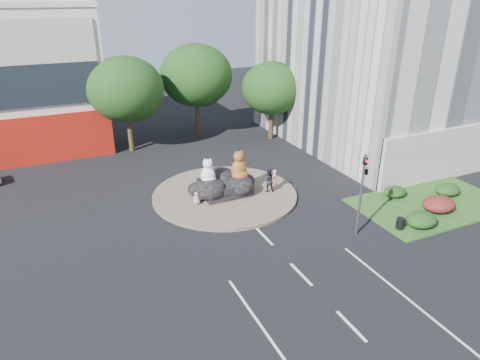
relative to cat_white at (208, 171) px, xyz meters
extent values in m
plane|color=black|center=(1.20, -9.98, -2.06)|extent=(120.00, 120.00, 0.00)
cylinder|color=brown|center=(1.20, 0.02, -1.96)|extent=(10.00, 10.00, 0.20)
cube|color=#1F4B19|center=(13.20, -6.98, -2.00)|extent=(10.00, 6.00, 0.12)
cylinder|color=#382314|center=(-2.80, 12.02, -0.19)|extent=(0.44, 0.44, 3.74)
ellipsoid|color=black|center=(-2.80, 12.02, 3.47)|extent=(6.46, 6.46, 5.49)
sphere|color=black|center=(-2.00, 12.52, 2.62)|extent=(4.25, 4.25, 4.25)
sphere|color=black|center=(-3.50, 11.72, 2.87)|extent=(3.74, 3.74, 3.74)
cylinder|color=#382314|center=(4.20, 14.02, -0.08)|extent=(0.44, 0.44, 3.96)
ellipsoid|color=black|center=(4.20, 14.02, 3.79)|extent=(6.84, 6.84, 5.81)
sphere|color=black|center=(5.00, 14.52, 2.89)|extent=(4.50, 4.50, 4.50)
sphere|color=black|center=(3.50, 13.72, 3.16)|extent=(3.96, 3.96, 3.96)
cylinder|color=#382314|center=(10.20, 10.02, -0.41)|extent=(0.44, 0.44, 3.30)
ellipsoid|color=black|center=(10.20, 10.02, 2.82)|extent=(5.70, 5.70, 4.84)
sphere|color=black|center=(11.00, 10.52, 2.07)|extent=(3.75, 3.75, 3.75)
sphere|color=black|center=(9.50, 9.72, 2.29)|extent=(3.30, 3.30, 3.30)
ellipsoid|color=black|center=(10.20, -8.98, -1.49)|extent=(2.00, 1.60, 0.90)
ellipsoid|color=#4C1416|center=(12.70, -7.98, -1.44)|extent=(2.20, 1.76, 0.99)
ellipsoid|color=black|center=(15.20, -6.48, -1.53)|extent=(1.80, 1.44, 0.81)
ellipsoid|color=black|center=(11.70, -5.18, -1.58)|extent=(1.60, 1.28, 0.72)
cylinder|color=#595B60|center=(6.20, -7.98, 0.44)|extent=(0.14, 0.14, 5.00)
imported|color=black|center=(6.20, -7.98, 2.14)|extent=(0.21, 0.26, 1.30)
imported|color=black|center=(6.40, -7.98, 1.94)|extent=(0.26, 1.24, 0.50)
sphere|color=red|center=(6.20, -8.16, 2.59)|extent=(0.18, 0.18, 0.18)
cylinder|color=#595B60|center=(14.20, -1.98, 1.94)|extent=(0.18, 0.18, 8.00)
cylinder|color=#595B60|center=(13.20, -1.98, 5.94)|extent=(2.00, 0.12, 0.12)
cube|color=silver|center=(12.20, -1.98, 5.84)|extent=(0.50, 0.22, 0.12)
imported|color=pink|center=(4.49, -1.02, -1.06)|extent=(0.69, 0.63, 1.58)
imported|color=black|center=(4.10, -0.95, -1.01)|extent=(0.98, 0.87, 1.69)
cylinder|color=black|center=(8.87, -8.67, -1.60)|extent=(0.62, 0.62, 0.68)
camera|label=1|loc=(-8.98, -24.88, 10.97)|focal=32.00mm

